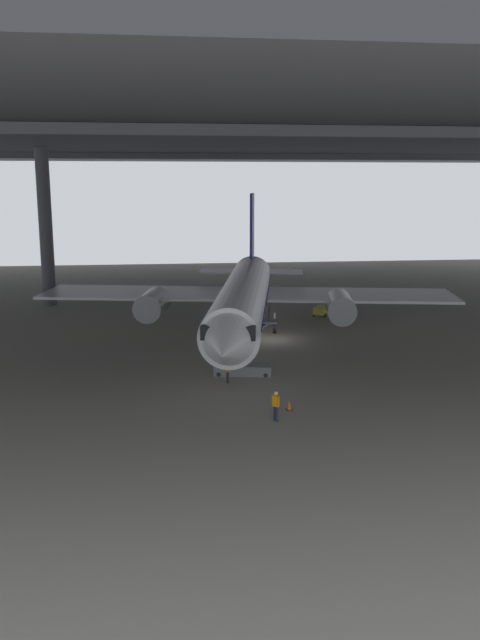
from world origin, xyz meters
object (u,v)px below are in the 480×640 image
(crew_worker_near_nose, at_px, (276,404))
(airplane_main, at_px, (244,298))
(baggage_tug, at_px, (321,310))
(boarding_stairs, at_px, (244,364))
(crew_worker_by_stairs, at_px, (228,370))
(traffic_cone_orange, at_px, (289,405))

(crew_worker_near_nose, bearing_deg, airplane_main, 87.82)
(crew_worker_near_nose, height_order, baggage_tug, crew_worker_near_nose)
(airplane_main, distance_m, crew_worker_near_nose, 20.18)
(airplane_main, xyz_separation_m, crew_worker_near_nose, (-0.76, -20.00, -2.56))
(crew_worker_near_nose, bearing_deg, baggage_tug, 71.45)
(airplane_main, relative_size, boarding_stairs, 8.07)
(boarding_stairs, distance_m, baggage_tug, 22.26)
(airplane_main, relative_size, crew_worker_by_stairs, 24.28)
(boarding_stairs, height_order, crew_worker_near_nose, boarding_stairs)
(crew_worker_near_nose, distance_m, crew_worker_by_stairs, 7.69)
(crew_worker_by_stairs, relative_size, baggage_tug, 0.63)
(traffic_cone_orange, bearing_deg, crew_worker_near_nose, -122.63)
(airplane_main, xyz_separation_m, crew_worker_by_stairs, (-2.68, -12.56, -2.65))
(traffic_cone_orange, relative_size, baggage_tug, 0.24)
(airplane_main, bearing_deg, crew_worker_near_nose, -92.18)
(boarding_stairs, distance_m, crew_worker_by_stairs, 2.35)
(traffic_cone_orange, bearing_deg, airplane_main, 91.10)
(crew_worker_by_stairs, bearing_deg, airplane_main, 77.94)
(crew_worker_near_nose, xyz_separation_m, crew_worker_by_stairs, (-1.92, 7.45, -0.09))
(boarding_stairs, xyz_separation_m, baggage_tug, (10.36, 19.70, -0.21))
(crew_worker_by_stairs, xyz_separation_m, baggage_tug, (11.68, 21.64, -0.37))
(crew_worker_by_stairs, bearing_deg, traffic_cone_orange, -62.03)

